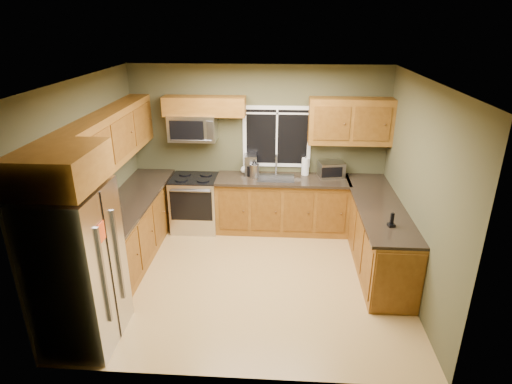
# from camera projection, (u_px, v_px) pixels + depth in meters

# --- Properties ---
(floor) EXTENTS (4.20, 4.20, 0.00)m
(floor) POSITION_uv_depth(u_px,v_px,m) (251.00, 277.00, 5.97)
(floor) COLOR #AC864B
(floor) RESTS_ON ground
(ceiling) EXTENTS (4.20, 4.20, 0.00)m
(ceiling) POSITION_uv_depth(u_px,v_px,m) (250.00, 80.00, 4.95)
(ceiling) COLOR white
(ceiling) RESTS_ON back_wall
(back_wall) EXTENTS (4.20, 0.00, 4.20)m
(back_wall) POSITION_uv_depth(u_px,v_px,m) (259.00, 148.00, 7.12)
(back_wall) COLOR #45442B
(back_wall) RESTS_ON ground
(front_wall) EXTENTS (4.20, 0.00, 4.20)m
(front_wall) POSITION_uv_depth(u_px,v_px,m) (235.00, 262.00, 3.80)
(front_wall) COLOR #45442B
(front_wall) RESTS_ON ground
(left_wall) EXTENTS (0.00, 3.60, 3.60)m
(left_wall) POSITION_uv_depth(u_px,v_px,m) (90.00, 184.00, 5.59)
(left_wall) COLOR #45442B
(left_wall) RESTS_ON ground
(right_wall) EXTENTS (0.00, 3.60, 3.60)m
(right_wall) POSITION_uv_depth(u_px,v_px,m) (418.00, 192.00, 5.34)
(right_wall) COLOR #45442B
(right_wall) RESTS_ON ground
(window) EXTENTS (1.12, 0.03, 1.02)m
(window) POSITION_uv_depth(u_px,v_px,m) (277.00, 137.00, 7.01)
(window) COLOR white
(window) RESTS_ON back_wall
(base_cabinets_left) EXTENTS (0.60, 2.65, 0.90)m
(base_cabinets_left) POSITION_uv_depth(u_px,v_px,m) (132.00, 229.00, 6.35)
(base_cabinets_left) COLOR brown
(base_cabinets_left) RESTS_ON ground
(countertop_left) EXTENTS (0.65, 2.65, 0.04)m
(countertop_left) POSITION_uv_depth(u_px,v_px,m) (131.00, 200.00, 6.17)
(countertop_left) COLOR black
(countertop_left) RESTS_ON base_cabinets_left
(base_cabinets_back) EXTENTS (2.17, 0.60, 0.90)m
(base_cabinets_back) POSITION_uv_depth(u_px,v_px,m) (282.00, 205.00, 7.16)
(base_cabinets_back) COLOR brown
(base_cabinets_back) RESTS_ON ground
(countertop_back) EXTENTS (2.17, 0.65, 0.04)m
(countertop_back) POSITION_uv_depth(u_px,v_px,m) (283.00, 180.00, 6.96)
(countertop_back) COLOR black
(countertop_back) RESTS_ON base_cabinets_back
(base_cabinets_peninsula) EXTENTS (0.60, 2.52, 0.90)m
(base_cabinets_peninsula) POSITION_uv_depth(u_px,v_px,m) (377.00, 235.00, 6.20)
(base_cabinets_peninsula) COLOR brown
(base_cabinets_peninsula) RESTS_ON ground
(countertop_peninsula) EXTENTS (0.65, 2.50, 0.04)m
(countertop_peninsula) POSITION_uv_depth(u_px,v_px,m) (379.00, 205.00, 6.03)
(countertop_peninsula) COLOR black
(countertop_peninsula) RESTS_ON base_cabinets_peninsula
(upper_cabinets_left) EXTENTS (0.33, 2.65, 0.72)m
(upper_cabinets_left) POSITION_uv_depth(u_px,v_px,m) (111.00, 137.00, 5.82)
(upper_cabinets_left) COLOR brown
(upper_cabinets_left) RESTS_ON left_wall
(upper_cabinets_back_left) EXTENTS (1.30, 0.33, 0.30)m
(upper_cabinets_back_left) POSITION_uv_depth(u_px,v_px,m) (204.00, 106.00, 6.75)
(upper_cabinets_back_left) COLOR brown
(upper_cabinets_back_left) RESTS_ON back_wall
(upper_cabinets_back_right) EXTENTS (1.30, 0.33, 0.72)m
(upper_cabinets_back_right) POSITION_uv_depth(u_px,v_px,m) (350.00, 121.00, 6.69)
(upper_cabinets_back_right) COLOR brown
(upper_cabinets_back_right) RESTS_ON back_wall
(upper_cabinet_over_fridge) EXTENTS (0.72, 0.90, 0.38)m
(upper_cabinet_over_fridge) POSITION_uv_depth(u_px,v_px,m) (59.00, 168.00, 4.11)
(upper_cabinet_over_fridge) COLOR brown
(upper_cabinet_over_fridge) RESTS_ON left_wall
(refrigerator) EXTENTS (0.74, 0.90, 1.80)m
(refrigerator) POSITION_uv_depth(u_px,v_px,m) (78.00, 268.00, 4.53)
(refrigerator) COLOR #B7B7BC
(refrigerator) RESTS_ON ground
(range) EXTENTS (0.76, 0.69, 0.94)m
(range) POSITION_uv_depth(u_px,v_px,m) (195.00, 203.00, 7.21)
(range) COLOR #B7B7BC
(range) RESTS_ON ground
(microwave) EXTENTS (0.76, 0.41, 0.42)m
(microwave) POSITION_uv_depth(u_px,v_px,m) (193.00, 127.00, 6.86)
(microwave) COLOR #B7B7BC
(microwave) RESTS_ON back_wall
(sink) EXTENTS (0.60, 0.42, 0.36)m
(sink) POSITION_uv_depth(u_px,v_px,m) (276.00, 177.00, 6.97)
(sink) COLOR slate
(sink) RESTS_ON countertop_back
(toaster_oven) EXTENTS (0.45, 0.38, 0.25)m
(toaster_oven) POSITION_uv_depth(u_px,v_px,m) (331.00, 169.00, 6.99)
(toaster_oven) COLOR #B7B7BC
(toaster_oven) RESTS_ON countertop_back
(coffee_maker) EXTENTS (0.22, 0.28, 0.33)m
(coffee_maker) POSITION_uv_depth(u_px,v_px,m) (251.00, 165.00, 7.08)
(coffee_maker) COLOR slate
(coffee_maker) RESTS_ON countertop_back
(kettle) EXTENTS (0.20, 0.20, 0.28)m
(kettle) POSITION_uv_depth(u_px,v_px,m) (254.00, 170.00, 6.95)
(kettle) COLOR #B7B7BC
(kettle) RESTS_ON countertop_back
(paper_towel_roll) EXTENTS (0.15, 0.15, 0.32)m
(paper_towel_roll) POSITION_uv_depth(u_px,v_px,m) (305.00, 166.00, 7.07)
(paper_towel_roll) COLOR white
(paper_towel_roll) RESTS_ON countertop_back
(soap_bottle_a) EXTENTS (0.13, 0.13, 0.33)m
(soap_bottle_a) POSITION_uv_depth(u_px,v_px,m) (249.00, 164.00, 7.10)
(soap_bottle_a) COLOR #F24916
(soap_bottle_a) RESTS_ON countertop_back
(soap_bottle_c) EXTENTS (0.15, 0.15, 0.16)m
(soap_bottle_c) POSITION_uv_depth(u_px,v_px,m) (244.00, 168.00, 7.17)
(soap_bottle_c) COLOR white
(soap_bottle_c) RESTS_ON countertop_back
(cordless_phone) EXTENTS (0.10, 0.10, 0.18)m
(cordless_phone) POSITION_uv_depth(u_px,v_px,m) (392.00, 222.00, 5.34)
(cordless_phone) COLOR black
(cordless_phone) RESTS_ON countertop_peninsula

